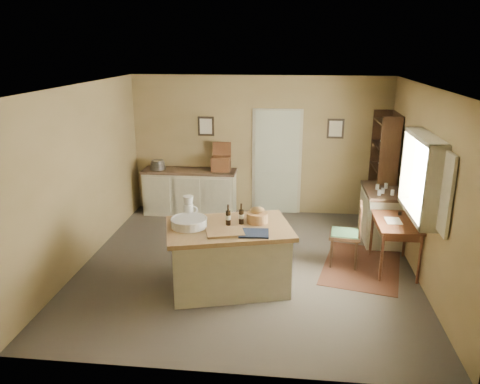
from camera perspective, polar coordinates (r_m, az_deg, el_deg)
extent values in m
plane|color=#4D463B|center=(7.29, 0.85, -8.90)|extent=(5.00, 5.00, 0.00)
cube|color=#937C51|center=(9.22, 2.37, 5.65)|extent=(5.00, 0.10, 2.70)
cube|color=#937C51|center=(4.47, -2.16, -7.54)|extent=(5.00, 0.10, 2.70)
cube|color=#937C51|center=(7.45, -18.64, 1.87)|extent=(0.10, 5.00, 2.70)
cube|color=#937C51|center=(7.03, 21.63, 0.64)|extent=(0.10, 5.00, 2.70)
plane|color=silver|center=(6.55, 0.95, 12.77)|extent=(5.00, 5.00, 0.00)
cube|color=#BAC0A1|center=(9.24, 4.50, 3.76)|extent=(0.97, 0.06, 2.11)
cube|color=black|center=(9.26, -4.17, 8.00)|extent=(0.32, 0.02, 0.38)
cube|color=beige|center=(9.25, -4.18, 7.99)|extent=(0.24, 0.01, 0.30)
cube|color=black|center=(9.15, 11.57, 7.58)|extent=(0.32, 0.02, 0.38)
cube|color=beige|center=(9.14, 11.57, 7.57)|extent=(0.24, 0.01, 0.30)
cube|color=#C1B996|center=(6.91, 20.74, -2.42)|extent=(0.25, 1.32, 0.06)
cube|color=#C1B996|center=(6.65, 21.72, 6.22)|extent=(0.25, 1.32, 0.06)
cube|color=white|center=(6.79, 22.20, 1.77)|extent=(0.01, 1.20, 1.00)
cube|color=#C1B996|center=(6.03, 23.89, -0.32)|extent=(0.04, 0.35, 1.00)
cube|color=#C1B996|center=(7.55, 20.34, 3.46)|extent=(0.04, 0.35, 1.00)
cube|color=#C1B996|center=(6.49, -1.37, -8.19)|extent=(1.74, 1.33, 0.85)
cube|color=#A3754F|center=(6.31, -1.40, -4.46)|extent=(1.88, 1.48, 0.06)
cylinder|color=white|center=(6.31, -6.22, -3.74)|extent=(0.48, 0.48, 0.11)
cube|color=#A3754F|center=(6.07, -1.85, -4.92)|extent=(0.55, 0.45, 0.03)
cube|color=black|center=(6.04, 1.70, -5.05)|extent=(0.40, 0.33, 0.02)
cylinder|color=#9B6C3B|center=(6.42, 2.11, -3.12)|extent=(0.29, 0.29, 0.14)
cylinder|color=black|center=(6.30, -1.45, -2.80)|extent=(0.07, 0.07, 0.29)
cylinder|color=black|center=(6.33, 0.16, -2.67)|extent=(0.07, 0.07, 0.29)
cube|color=#C1B996|center=(9.35, -6.11, -0.13)|extent=(1.79, 0.49, 0.85)
cube|color=#332319|center=(9.23, -6.20, 2.54)|extent=(1.83, 0.52, 0.05)
cube|color=#4F2B16|center=(9.07, -2.35, 3.45)|extent=(0.36, 0.27, 0.28)
cylinder|color=#59544F|center=(9.35, -9.99, 3.30)|extent=(0.31, 0.31, 0.18)
cube|color=#4C2817|center=(7.47, 14.59, -8.76)|extent=(1.43, 1.80, 0.01)
cube|color=#3C1F11|center=(7.27, 18.55, -3.48)|extent=(0.60, 0.98, 0.03)
cube|color=#3C1F11|center=(7.29, 18.50, -4.00)|extent=(0.54, 0.92, 0.10)
cube|color=silver|center=(7.25, 18.18, -3.34)|extent=(0.22, 0.30, 0.01)
cylinder|color=black|center=(7.53, 18.91, -2.48)|extent=(0.05, 0.05, 0.05)
cylinder|color=#3C1F11|center=(6.96, 16.88, -7.76)|extent=(0.04, 0.04, 0.72)
cylinder|color=#3C1F11|center=(7.07, 21.04, -7.77)|extent=(0.04, 0.04, 0.72)
cylinder|color=#3C1F11|center=(7.77, 15.74, -4.95)|extent=(0.04, 0.04, 0.72)
cylinder|color=#3C1F11|center=(7.87, 19.48, -5.01)|extent=(0.04, 0.04, 0.72)
cube|color=#C1B996|center=(8.42, 16.81, -2.81)|extent=(0.58, 1.06, 0.85)
cube|color=#332319|center=(8.28, 17.08, 0.12)|extent=(0.61, 1.10, 0.05)
cylinder|color=silver|center=(8.11, 17.11, 0.26)|extent=(0.25, 0.25, 0.09)
cube|color=black|center=(8.51, 17.59, 1.74)|extent=(0.36, 0.04, 2.09)
cube|color=black|center=(9.37, 16.58, 3.23)|extent=(0.36, 0.04, 2.09)
cube|color=black|center=(8.98, 18.11, 2.48)|extent=(0.02, 0.94, 2.09)
cube|color=black|center=(9.24, 16.51, -3.45)|extent=(0.36, 0.90, 0.03)
cube|color=black|center=(9.07, 16.80, -0.35)|extent=(0.36, 0.90, 0.03)
cube|color=black|center=(8.93, 17.09, 2.85)|extent=(0.36, 0.90, 0.03)
cube|color=black|center=(8.84, 17.33, 5.47)|extent=(0.36, 0.90, 0.03)
cube|color=black|center=(8.77, 17.58, 8.15)|extent=(0.36, 0.90, 0.03)
cylinder|color=white|center=(8.92, 17.12, 3.22)|extent=(0.12, 0.12, 0.11)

